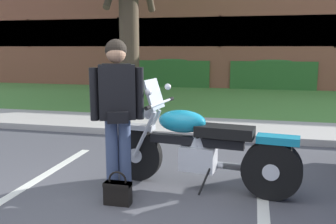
{
  "coord_description": "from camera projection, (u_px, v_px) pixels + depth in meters",
  "views": [
    {
      "loc": [
        1.1,
        -2.78,
        1.62
      ],
      "look_at": [
        0.11,
        1.44,
        0.85
      ],
      "focal_mm": 39.1,
      "sensor_mm": 36.0,
      "label": 1
    }
  ],
  "objects": [
    {
      "name": "hedge_center_left",
      "position": [
        272.0,
        73.0,
        13.89
      ],
      "size": [
        3.12,
        0.9,
        1.24
      ],
      "color": "#336B2D",
      "rests_on": "ground"
    },
    {
      "name": "rider_person",
      "position": [
        117.0,
        107.0,
        3.92
      ],
      "size": [
        0.54,
        0.38,
        1.7
      ],
      "color": "black",
      "rests_on": "ground"
    },
    {
      "name": "motorcycle",
      "position": [
        207.0,
        148.0,
        4.15
      ],
      "size": [
        2.24,
        0.82,
        1.26
      ],
      "color": "black",
      "rests_on": "ground"
    },
    {
      "name": "brick_building",
      "position": [
        230.0,
        38.0,
        19.4
      ],
      "size": [
        24.05,
        11.98,
        4.19
      ],
      "color": "#93513D",
      "rests_on": "ground"
    },
    {
      "name": "hedge_left",
      "position": [
        174.0,
        71.0,
        14.76
      ],
      "size": [
        3.01,
        0.9,
        1.24
      ],
      "color": "#336B2D",
      "rests_on": "ground"
    },
    {
      "name": "grass_lawn",
      "position": [
        216.0,
        99.0,
        11.35
      ],
      "size": [
        60.0,
        6.71,
        0.06
      ],
      "primitive_type": "cube",
      "color": "#518E3D",
      "rests_on": "ground"
    },
    {
      "name": "handbag",
      "position": [
        118.0,
        191.0,
        3.8
      ],
      "size": [
        0.28,
        0.13,
        0.36
      ],
      "color": "black",
      "rests_on": "ground"
    },
    {
      "name": "curb_strip",
      "position": [
        189.0,
        135.0,
        6.6
      ],
      "size": [
        60.0,
        0.2,
        0.12
      ],
      "primitive_type": "cube",
      "color": "#B7B2A8",
      "rests_on": "ground"
    },
    {
      "name": "concrete_walk",
      "position": [
        196.0,
        126.0,
        7.42
      ],
      "size": [
        60.0,
        1.5,
        0.08
      ],
      "primitive_type": "cube",
      "color": "#B7B2A8",
      "rests_on": "ground"
    }
  ]
}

